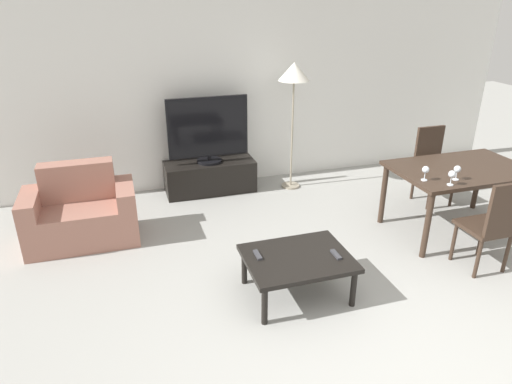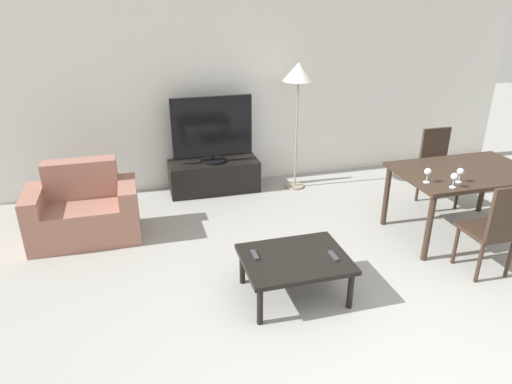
% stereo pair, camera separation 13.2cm
% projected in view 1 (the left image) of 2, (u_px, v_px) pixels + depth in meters
% --- Properties ---
extents(ground_plane, '(18.00, 18.00, 0.00)m').
position_uv_depth(ground_plane, '(412.00, 377.00, 3.11)').
color(ground_plane, '#9E9E99').
extents(wall_back, '(7.50, 0.06, 2.70)m').
position_uv_depth(wall_back, '(251.00, 81.00, 5.91)').
color(wall_back, white).
rests_on(wall_back, ground_plane).
extents(armchair, '(1.10, 0.62, 0.80)m').
position_uv_depth(armchair, '(81.00, 214.00, 4.72)').
color(armchair, '#9E6B5B').
rests_on(armchair, ground_plane).
extents(tv_stand, '(1.15, 0.45, 0.41)m').
position_uv_depth(tv_stand, '(210.00, 176.00, 5.93)').
color(tv_stand, black).
rests_on(tv_stand, ground_plane).
extents(tv, '(1.01, 0.32, 0.84)m').
position_uv_depth(tv, '(208.00, 130.00, 5.68)').
color(tv, black).
rests_on(tv, tv_stand).
extents(coffee_table, '(0.88, 0.69, 0.38)m').
position_uv_depth(coffee_table, '(297.00, 261.00, 3.83)').
color(coffee_table, black).
rests_on(coffee_table, ground_plane).
extents(dining_table, '(1.40, 0.90, 0.73)m').
position_uv_depth(dining_table, '(460.00, 175.00, 4.77)').
color(dining_table, '#38281E').
rests_on(dining_table, ground_plane).
extents(dining_chair_near, '(0.40, 0.40, 0.92)m').
position_uv_depth(dining_chair_near, '(493.00, 223.00, 4.10)').
color(dining_chair_near, '#38281E').
rests_on(dining_chair_near, ground_plane).
extents(dining_chair_far, '(0.40, 0.40, 0.92)m').
position_uv_depth(dining_chair_far, '(432.00, 162.00, 5.56)').
color(dining_chair_far, '#38281E').
rests_on(dining_chair_far, ground_plane).
extents(floor_lamp, '(0.39, 0.39, 1.63)m').
position_uv_depth(floor_lamp, '(294.00, 78.00, 5.57)').
color(floor_lamp, gray).
rests_on(floor_lamp, ground_plane).
extents(remote_primary, '(0.04, 0.15, 0.02)m').
position_uv_depth(remote_primary, '(258.00, 255.00, 3.82)').
color(remote_primary, '#38383D').
rests_on(remote_primary, coffee_table).
extents(remote_secondary, '(0.04, 0.15, 0.02)m').
position_uv_depth(remote_secondary, '(336.00, 255.00, 3.82)').
color(remote_secondary, '#38383D').
rests_on(remote_secondary, coffee_table).
extents(wine_glass_left, '(0.07, 0.07, 0.15)m').
position_uv_depth(wine_glass_left, '(457.00, 170.00, 4.39)').
color(wine_glass_left, silver).
rests_on(wine_glass_left, dining_table).
extents(wine_glass_center, '(0.07, 0.07, 0.15)m').
position_uv_depth(wine_glass_center, '(452.00, 175.00, 4.27)').
color(wine_glass_center, silver).
rests_on(wine_glass_center, dining_table).
extents(wine_glass_right, '(0.07, 0.07, 0.15)m').
position_uv_depth(wine_glass_right, '(426.00, 171.00, 4.38)').
color(wine_glass_right, silver).
rests_on(wine_glass_right, dining_table).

